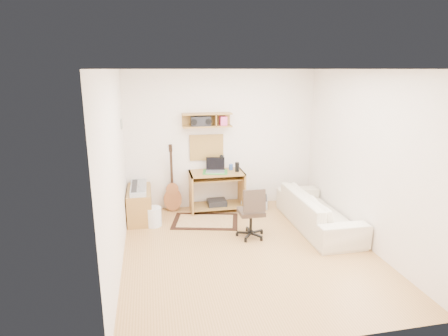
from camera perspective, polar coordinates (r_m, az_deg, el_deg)
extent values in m
cube|color=tan|center=(5.70, 3.63, -12.43)|extent=(3.60, 4.00, 0.01)
cube|color=white|center=(5.07, 4.13, 14.81)|extent=(3.60, 4.00, 0.01)
cube|color=white|center=(7.14, -0.32, 4.31)|extent=(3.60, 0.01, 2.60)
cube|color=white|center=(5.08, -16.20, -0.63)|extent=(0.01, 4.00, 2.60)
cube|color=white|center=(5.96, 20.89, 1.20)|extent=(0.01, 4.00, 2.60)
cube|color=#AA7B3C|center=(6.90, -2.58, 7.29)|extent=(0.90, 0.25, 0.26)
cube|color=#A78053|center=(7.09, -2.66, 3.15)|extent=(0.64, 0.03, 0.49)
cube|color=#4C8CBF|center=(6.47, -15.29, 6.45)|extent=(0.02, 0.20, 0.15)
cylinder|color=black|center=(6.97, 2.00, 0.16)|extent=(0.08, 0.08, 0.18)
cylinder|color=#385BAA|center=(7.11, 1.07, 0.16)|extent=(0.08, 0.08, 0.11)
cube|color=black|center=(6.88, -3.55, 7.09)|extent=(0.35, 0.16, 0.18)
cube|color=beige|center=(6.68, -2.84, -8.05)|extent=(1.28, 1.00, 0.02)
cube|color=#AA7B3C|center=(6.85, -12.71, -5.42)|extent=(0.40, 0.90, 0.55)
cube|color=#B2B5BA|center=(6.75, -12.86, -2.93)|extent=(0.27, 0.86, 0.07)
cylinder|color=white|center=(6.56, -10.65, -7.28)|extent=(0.35, 0.35, 0.33)
cube|color=#A5A8AA|center=(7.38, 4.61, -5.18)|extent=(0.59, 0.52, 0.19)
imported|color=beige|center=(6.52, 14.13, -5.46)|extent=(0.58, 2.00, 0.78)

